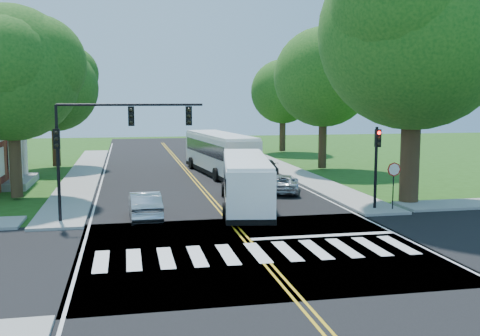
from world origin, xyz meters
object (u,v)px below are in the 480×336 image
object	(u,v)px
signal_ne	(377,156)
suv	(283,184)
dark_sedan	(265,167)
bus_follow	(220,153)
signal_nw	(107,133)
bus_lead	(246,181)
hatchback	(145,205)

from	to	relation	value
signal_ne	suv	size ratio (longest dim) A/B	1.03
suv	dark_sedan	xyz separation A→B (m)	(0.92, 8.42, 0.05)
signal_ne	bus_follow	world-z (taller)	signal_ne
signal_nw	bus_follow	size ratio (longest dim) A/B	0.56
signal_nw	bus_lead	world-z (taller)	signal_nw
hatchback	signal_ne	bearing A→B (deg)	176.96
signal_nw	dark_sedan	world-z (taller)	signal_nw
suv	signal_ne	bearing A→B (deg)	133.54
signal_ne	dark_sedan	distance (m)	15.42
hatchback	bus_lead	bearing A→B (deg)	-160.80
hatchback	dark_sedan	xyz separation A→B (m)	(9.96, 14.84, -0.06)
bus_lead	dark_sedan	distance (m)	13.39
hatchback	signal_nw	bearing A→B (deg)	5.67
dark_sedan	hatchback	bearing A→B (deg)	64.29
signal_ne	bus_lead	xyz separation A→B (m)	(-6.67, 2.41, -1.47)
signal_ne	bus_lead	bearing A→B (deg)	160.11
suv	signal_nw	bearing A→B (deg)	48.87
signal_ne	bus_follow	distance (m)	17.49
signal_nw	bus_follow	xyz separation A→B (m)	(8.26, 16.46, -2.64)
signal_ne	dark_sedan	size ratio (longest dim) A/B	0.99
suv	hatchback	bearing A→B (deg)	52.56
bus_lead	signal_ne	bearing A→B (deg)	169.42
dark_sedan	signal_nw	bearing A→B (deg)	60.36
dark_sedan	suv	bearing A→B (deg)	91.89
bus_follow	suv	distance (m)	10.19
bus_follow	signal_ne	bearing A→B (deg)	102.85
signal_nw	suv	world-z (taller)	signal_nw
signal_nw	suv	size ratio (longest dim) A/B	1.67
dark_sedan	bus_follow	bearing A→B (deg)	-13.89
signal_nw	dark_sedan	xyz separation A→B (m)	(11.69, 15.07, -3.72)
suv	dark_sedan	size ratio (longest dim) A/B	0.96
signal_nw	bus_lead	bearing A→B (deg)	18.20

